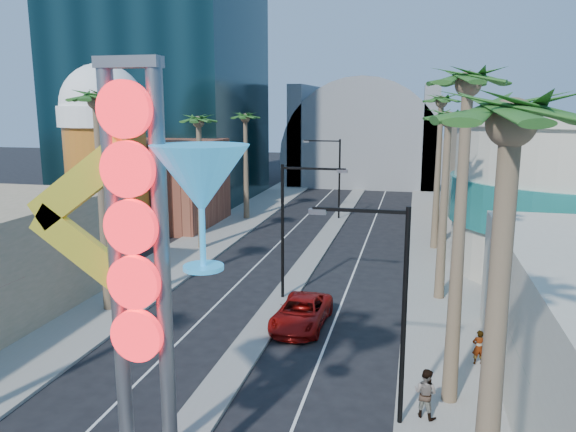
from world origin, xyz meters
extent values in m
cube|color=gray|center=(-9.50, 35.00, 0.07)|extent=(5.00, 100.00, 0.15)
cube|color=gray|center=(9.50, 35.00, 0.07)|extent=(5.00, 100.00, 0.15)
cube|color=gray|center=(0.00, 38.00, 0.07)|extent=(1.60, 84.00, 0.15)
cube|color=brown|center=(-16.00, 38.00, 4.00)|extent=(10.00, 10.00, 8.00)
cube|color=#998662|center=(16.00, 48.00, 5.00)|extent=(10.00, 20.00, 10.00)
cylinder|color=#B37417|center=(-17.00, 30.00, 5.00)|extent=(6.40, 6.40, 10.00)
cylinder|color=white|center=(-17.00, 30.00, 10.40)|extent=(7.00, 7.00, 1.60)
sphere|color=white|center=(-17.00, 30.00, 11.20)|extent=(6.60, 6.60, 6.60)
cylinder|color=slate|center=(0.00, 72.00, 4.00)|extent=(22.00, 16.00, 22.00)
cube|color=slate|center=(-9.00, 72.00, 7.00)|extent=(2.00, 16.00, 14.00)
cube|color=slate|center=(9.00, 72.00, 7.00)|extent=(2.00, 16.00, 14.00)
cylinder|color=slate|center=(-0.70, 3.00, 6.50)|extent=(0.44, 0.44, 12.00)
cylinder|color=slate|center=(0.70, 3.00, 6.50)|extent=(0.44, 0.44, 12.00)
cube|color=slate|center=(0.00, 3.00, 12.40)|extent=(1.80, 0.50, 0.30)
cylinder|color=#FD1620|center=(0.00, 2.65, 11.20)|extent=(1.50, 0.25, 1.50)
cylinder|color=#FD1620|center=(0.00, 2.65, 9.65)|extent=(1.50, 0.25, 1.50)
cylinder|color=#FD1620|center=(0.00, 2.65, 8.10)|extent=(1.50, 0.25, 1.50)
cylinder|color=#FD1620|center=(0.00, 2.65, 6.55)|extent=(1.50, 0.25, 1.50)
cylinder|color=#FD1620|center=(0.00, 2.65, 5.00)|extent=(1.50, 0.25, 1.50)
cube|color=yellow|center=(-1.60, 3.00, 9.20)|extent=(3.47, 0.25, 2.80)
cube|color=yellow|center=(-1.60, 3.00, 7.20)|extent=(3.47, 0.25, 2.80)
cone|color=#2287C3|center=(1.90, 3.00, 9.40)|extent=(2.60, 2.60, 1.80)
cylinder|color=#2287C3|center=(1.90, 3.00, 7.80)|extent=(0.16, 0.16, 1.60)
cylinder|color=#2287C3|center=(1.90, 3.00, 7.00)|extent=(1.10, 1.10, 0.12)
cylinder|color=black|center=(0.00, 20.00, 4.00)|extent=(0.18, 0.18, 8.00)
cube|color=black|center=(1.80, 20.00, 7.80)|extent=(3.60, 0.12, 0.12)
cube|color=slate|center=(3.40, 20.00, 7.70)|extent=(0.60, 0.25, 0.18)
cylinder|color=black|center=(0.00, 44.00, 4.00)|extent=(0.18, 0.18, 8.00)
cube|color=black|center=(-1.80, 44.00, 7.80)|extent=(3.60, 0.12, 0.12)
cube|color=slate|center=(-3.40, 44.00, 7.70)|extent=(0.60, 0.25, 0.18)
cylinder|color=black|center=(7.20, 8.00, 4.00)|extent=(0.18, 0.18, 8.00)
cube|color=black|center=(5.58, 8.00, 7.80)|extent=(3.24, 0.12, 0.12)
cube|color=slate|center=(4.14, 8.00, 7.70)|extent=(0.60, 0.25, 0.18)
cylinder|color=brown|center=(-9.00, 16.00, 5.75)|extent=(0.40, 0.40, 11.50)
sphere|color=#194B1B|center=(-9.00, 16.00, 11.50)|extent=(2.40, 2.40, 2.40)
cylinder|color=brown|center=(-9.00, 30.00, 5.00)|extent=(0.40, 0.40, 10.00)
sphere|color=#194B1B|center=(-9.00, 30.00, 10.00)|extent=(2.40, 2.40, 2.40)
cylinder|color=brown|center=(-9.00, 42.00, 5.00)|extent=(0.40, 0.40, 10.00)
sphere|color=#194B1B|center=(-9.00, 42.00, 10.00)|extent=(2.40, 2.40, 2.40)
cylinder|color=brown|center=(9.00, 0.00, 5.50)|extent=(0.40, 0.40, 11.00)
sphere|color=#194B1B|center=(9.00, 0.00, 11.00)|extent=(2.40, 2.40, 2.40)
cylinder|color=brown|center=(9.00, 10.00, 6.00)|extent=(0.40, 0.40, 12.00)
sphere|color=#194B1B|center=(9.00, 10.00, 12.00)|extent=(2.40, 2.40, 2.40)
cylinder|color=brown|center=(9.00, 22.00, 5.25)|extent=(0.40, 0.40, 10.50)
sphere|color=#194B1B|center=(9.00, 22.00, 10.50)|extent=(2.40, 2.40, 2.40)
cylinder|color=brown|center=(9.00, 34.00, 5.75)|extent=(0.40, 0.40, 11.50)
sphere|color=#194B1B|center=(9.00, 34.00, 11.50)|extent=(2.40, 2.40, 2.40)
imported|color=#980E0B|center=(1.91, 16.22, 0.74)|extent=(2.69, 5.46, 1.49)
imported|color=gray|center=(10.38, 13.43, 0.93)|extent=(0.62, 0.46, 1.56)
imported|color=gray|center=(8.07, 8.58, 1.07)|extent=(1.12, 1.03, 1.84)
camera|label=1|loc=(7.40, -10.69, 11.33)|focal=35.00mm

